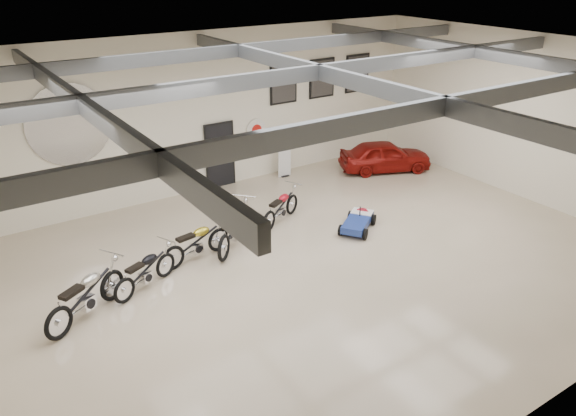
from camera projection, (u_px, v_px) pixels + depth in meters
floor at (315, 265)px, 13.94m from camera, size 16.00×12.00×0.01m
ceiling at (319, 60)px, 11.87m from camera, size 16.00×12.00×0.01m
back_wall at (202, 114)px, 17.44m from camera, size 16.00×0.02×5.00m
right_wall at (530, 119)px, 16.95m from camera, size 0.02×12.00×5.00m
ceiling_beams at (319, 72)px, 11.97m from camera, size 15.80×11.80×0.32m
door at (220, 156)px, 18.26m from camera, size 0.92×0.08×2.10m
logo_plaque at (69, 125)px, 15.26m from camera, size 2.30×0.06×1.16m
poster_left at (283, 84)px, 18.68m from camera, size 1.05×0.08×1.35m
poster_mid at (322, 78)px, 19.49m from camera, size 1.05×0.08×1.35m
poster_right at (357, 73)px, 20.30m from camera, size 1.05×0.08×1.35m
oil_sign at (256, 130)px, 18.70m from camera, size 0.72×0.10×0.72m
banner_stand at (284, 152)px, 19.11m from camera, size 0.49×0.21×1.77m
motorcycle_silver at (85, 294)px, 11.70m from camera, size 2.24×1.72×1.15m
motorcycle_black at (145, 270)px, 12.76m from camera, size 1.93×1.29×0.96m
motorcycle_gold at (196, 242)px, 13.97m from camera, size 2.03×0.94×1.02m
motorcycle_yellow at (234, 227)px, 14.58m from camera, size 2.07×1.93×1.12m
motorcycle_red at (281, 207)px, 15.95m from camera, size 1.93×1.37×0.97m
go_kart at (359, 217)px, 15.71m from camera, size 1.86×1.62×0.63m
vintage_car at (385, 156)px, 19.78m from camera, size 2.45×3.44×1.09m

